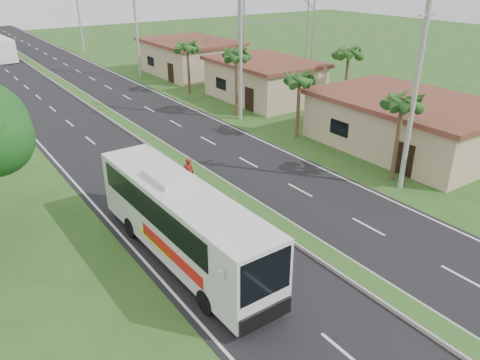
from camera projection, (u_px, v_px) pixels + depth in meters
ground at (316, 250)px, 21.01m from camera, size 180.00×180.00×0.00m
road_asphalt at (135, 132)px, 35.88m from camera, size 14.00×160.00×0.02m
median_strip at (135, 130)px, 35.84m from camera, size 1.20×160.00×0.18m
lane_edge_left at (45, 150)px, 32.39m from camera, size 0.12×160.00×0.01m
lane_edge_right at (209, 117)px, 39.38m from camera, size 0.12×160.00×0.01m
shop_near at (407, 123)px, 32.02m from camera, size 8.60×12.60×3.52m
shop_mid at (264, 80)px, 43.89m from camera, size 7.60×10.60×3.67m
shop_far at (190, 57)px, 54.27m from camera, size 8.60×11.60×3.82m
palm_verge_a at (403, 102)px, 25.95m from camera, size 2.40×2.40×5.45m
palm_verge_b at (300, 78)px, 33.01m from camera, size 2.40×2.40×5.05m
palm_verge_c at (236, 54)px, 37.58m from camera, size 2.40×2.40×5.85m
palm_verge_d at (187, 46)px, 44.78m from camera, size 2.40×2.40×5.25m
palm_behind_shop at (349, 53)px, 39.22m from camera, size 2.40×2.40×5.65m
utility_pole_a at (415, 90)px, 24.55m from camera, size 1.60×0.28×11.00m
utility_pole_b at (240, 41)px, 36.19m from camera, size 3.20×0.28×12.00m
utility_pole_c at (136, 25)px, 51.33m from camera, size 1.60×0.28×11.00m
utility_pole_d at (79, 13)px, 66.31m from camera, size 1.60×0.28×10.50m
billboard_lattice at (278, 13)px, 51.93m from camera, size 10.18×1.18×12.07m
coach_bus_main at (181, 217)px, 19.62m from camera, size 2.57×11.30×3.64m
motorcyclist at (189, 183)px, 25.55m from camera, size 1.85×0.96×2.27m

